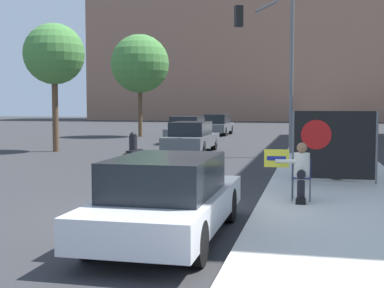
# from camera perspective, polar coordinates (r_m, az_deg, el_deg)

# --- Properties ---
(ground_plane) EXTENTS (160.00, 160.00, 0.00)m
(ground_plane) POSITION_cam_1_polar(r_m,az_deg,el_deg) (10.42, -2.75, -7.91)
(ground_plane) COLOR #303033
(sidewalk_curb) EXTENTS (3.43, 90.00, 0.15)m
(sidewalk_curb) POSITION_cam_1_polar(r_m,az_deg,el_deg) (24.92, 14.09, -0.77)
(sidewalk_curb) COLOR beige
(sidewalk_curb) RESTS_ON ground_plane
(building_backdrop_far) EXTENTS (52.00, 12.00, 23.66)m
(building_backdrop_far) POSITION_cam_1_polar(r_m,az_deg,el_deg) (76.31, 9.22, 11.44)
(building_backdrop_far) COLOR #936B56
(building_backdrop_far) RESTS_ON ground_plane
(seated_protester) EXTENTS (0.99, 0.77, 1.23)m
(seated_protester) POSITION_cam_1_polar(r_m,az_deg,el_deg) (11.59, 11.48, -2.65)
(seated_protester) COLOR #474C56
(seated_protester) RESTS_ON sidewalk_curb
(jogger_on_sidewalk) EXTENTS (0.34, 0.34, 1.71)m
(jogger_on_sidewalk) POSITION_cam_1_polar(r_m,az_deg,el_deg) (15.07, 15.18, -0.38)
(jogger_on_sidewalk) COLOR #756651
(jogger_on_sidewalk) RESTS_ON sidewalk_curb
(pedestrian_behind) EXTENTS (0.34, 0.34, 1.82)m
(pedestrian_behind) POSITION_cam_1_polar(r_m,az_deg,el_deg) (16.47, 16.24, 0.20)
(pedestrian_behind) COLOR #334775
(pedestrian_behind) RESTS_ON sidewalk_curb
(protest_banner) EXTENTS (2.17, 0.06, 1.88)m
(protest_banner) POSITION_cam_1_polar(r_m,az_deg,el_deg) (14.40, 14.86, -0.10)
(protest_banner) COLOR slate
(protest_banner) RESTS_ON sidewalk_curb
(traffic_light_pole) EXTENTS (2.37, 2.13, 6.31)m
(traffic_light_pole) POSITION_cam_1_polar(r_m,az_deg,el_deg) (22.49, 8.66, 9.64)
(traffic_light_pole) COLOR slate
(traffic_light_pole) RESTS_ON sidewalk_curb
(parked_car_curbside) EXTENTS (1.76, 4.52, 1.36)m
(parked_car_curbside) POSITION_cam_1_polar(r_m,az_deg,el_deg) (8.71, -2.60, -5.72)
(parked_car_curbside) COLOR silver
(parked_car_curbside) RESTS_ON ground_plane
(car_on_road_nearest) EXTENTS (1.77, 4.65, 1.41)m
(car_on_road_nearest) POSITION_cam_1_polar(r_m,az_deg,el_deg) (24.39, -0.05, 0.75)
(car_on_road_nearest) COLOR #565B60
(car_on_road_nearest) RESTS_ON ground_plane
(car_on_road_midblock) EXTENTS (1.83, 4.19, 1.53)m
(car_on_road_midblock) POSITION_cam_1_polar(r_m,az_deg,el_deg) (30.45, -0.45, 1.53)
(car_on_road_midblock) COLOR #565B60
(car_on_road_midblock) RESTS_ON ground_plane
(car_on_road_distant) EXTENTS (1.72, 4.67, 1.50)m
(car_on_road_distant) POSITION_cam_1_polar(r_m,az_deg,el_deg) (38.48, 2.72, 2.07)
(car_on_road_distant) COLOR #565B60
(car_on_road_distant) RESTS_ON ground_plane
(motorcycle_on_road) EXTENTS (0.28, 2.18, 1.26)m
(motorcycle_on_road) POSITION_cam_1_polar(r_m,az_deg,el_deg) (18.43, -6.25, -0.93)
(motorcycle_on_road) COLOR black
(motorcycle_on_road) RESTS_ON ground_plane
(street_tree_near_curb) EXTENTS (2.82, 2.82, 5.94)m
(street_tree_near_curb) POSITION_cam_1_polar(r_m,az_deg,el_deg) (25.80, -14.49, 9.22)
(street_tree_near_curb) COLOR brown
(street_tree_near_curb) RESTS_ON ground_plane
(street_tree_midblock) EXTENTS (3.96, 3.96, 6.94)m
(street_tree_midblock) POSITION_cam_1_polar(r_m,az_deg,el_deg) (36.77, -5.59, 8.51)
(street_tree_midblock) COLOR brown
(street_tree_midblock) RESTS_ON ground_plane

